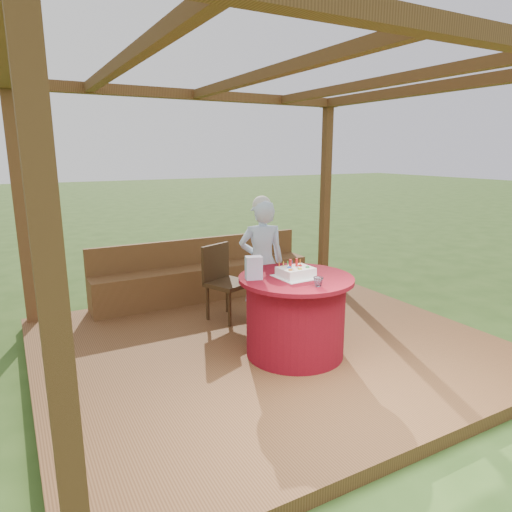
{
  "coord_description": "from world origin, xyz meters",
  "views": [
    {
      "loc": [
        -2.25,
        -3.86,
        2.08
      ],
      "look_at": [
        0.0,
        0.25,
        1.0
      ],
      "focal_mm": 32.0,
      "sensor_mm": 36.0,
      "label": 1
    }
  ],
  "objects": [
    {
      "name": "table",
      "position": [
        0.1,
        -0.37,
        0.52
      ],
      "size": [
        1.1,
        1.1,
        0.79
      ],
      "color": "maroon",
      "rests_on": "deck"
    },
    {
      "name": "elderly_woman",
      "position": [
        0.24,
        0.56,
        0.86
      ],
      "size": [
        0.61,
        0.49,
        1.48
      ],
      "color": "#ABD3FF",
      "rests_on": "deck"
    },
    {
      "name": "ground",
      "position": [
        0.0,
        0.0,
        0.0
      ],
      "size": [
        60.0,
        60.0,
        0.0
      ],
      "primitive_type": "plane",
      "color": "#2B4A18",
      "rests_on": "ground"
    },
    {
      "name": "birthday_cake",
      "position": [
        0.08,
        -0.38,
        0.96
      ],
      "size": [
        0.37,
        0.37,
        0.17
      ],
      "color": "white",
      "rests_on": "table"
    },
    {
      "name": "pergola",
      "position": [
        0.0,
        0.0,
        2.41
      ],
      "size": [
        4.5,
        4.0,
        2.72
      ],
      "color": "brown",
      "rests_on": "deck"
    },
    {
      "name": "gift_bag",
      "position": [
        -0.3,
        -0.25,
        1.02
      ],
      "size": [
        0.17,
        0.14,
        0.22
      ],
      "primitive_type": "cube",
      "rotation": [
        0.0,
        0.0,
        -0.28
      ],
      "color": "#CC84AF",
      "rests_on": "table"
    },
    {
      "name": "drinking_glass",
      "position": [
        0.09,
        -0.73,
        0.95
      ],
      "size": [
        0.12,
        0.12,
        0.08
      ],
      "primitive_type": "imported",
      "rotation": [
        0.0,
        0.0,
        -0.4
      ],
      "color": "white",
      "rests_on": "table"
    },
    {
      "name": "chair",
      "position": [
        -0.09,
        0.89,
        0.61
      ],
      "size": [
        0.57,
        0.57,
        0.89
      ],
      "color": "#3B2613",
      "rests_on": "deck"
    },
    {
      "name": "bench",
      "position": [
        0.0,
        1.72,
        0.38
      ],
      "size": [
        3.0,
        0.42,
        0.8
      ],
      "color": "brown",
      "rests_on": "deck"
    },
    {
      "name": "deck",
      "position": [
        0.0,
        0.0,
        0.06
      ],
      "size": [
        4.5,
        4.0,
        0.12
      ],
      "primitive_type": "cube",
      "color": "brown",
      "rests_on": "ground"
    }
  ]
}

